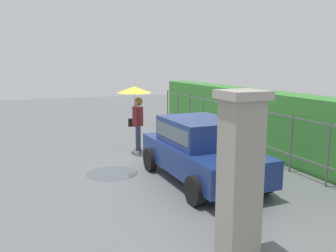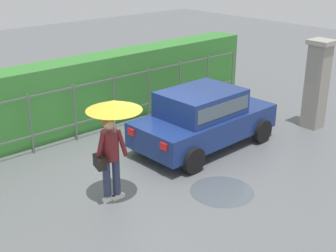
% 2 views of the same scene
% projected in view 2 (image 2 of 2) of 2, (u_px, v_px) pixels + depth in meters
% --- Properties ---
extents(ground_plane, '(40.00, 40.00, 0.00)m').
position_uv_depth(ground_plane, '(151.00, 168.00, 10.36)').
color(ground_plane, slate).
extents(car, '(3.77, 1.93, 1.48)m').
position_uv_depth(car, '(203.00, 116.00, 11.15)').
color(car, navy).
rests_on(car, ground).
extents(pedestrian, '(1.05, 1.05, 2.07)m').
position_uv_depth(pedestrian, '(112.00, 126.00, 8.50)').
color(pedestrian, '#2D3856').
rests_on(pedestrian, ground).
extents(gate_pillar, '(0.60, 0.60, 2.42)m').
position_uv_depth(gate_pillar, '(317.00, 84.00, 12.26)').
color(gate_pillar, gray).
rests_on(gate_pillar, ground).
extents(fence_section, '(12.09, 0.05, 1.50)m').
position_uv_depth(fence_section, '(75.00, 110.00, 11.52)').
color(fence_section, '#59605B').
rests_on(fence_section, ground).
extents(hedge_row, '(13.04, 0.90, 1.90)m').
position_uv_depth(hedge_row, '(60.00, 99.00, 11.99)').
color(hedge_row, '#387F33').
rests_on(hedge_row, ground).
extents(puddle_near, '(1.31, 1.31, 0.00)m').
position_uv_depth(puddle_near, '(222.00, 191.00, 9.35)').
color(puddle_near, '#4C545B').
rests_on(puddle_near, ground).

